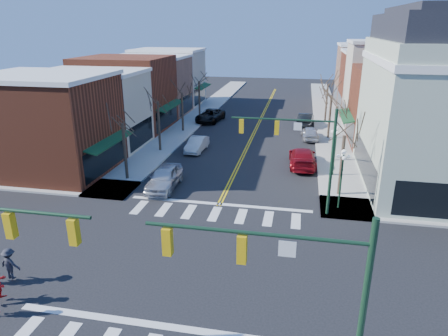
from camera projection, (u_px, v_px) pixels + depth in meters
The scene contains 31 objects.
ground at pixel (190, 265), 21.14m from camera, with size 160.00×160.00×0.00m, color black.
sidewalk_left at pixel (160, 147), 41.16m from camera, with size 3.50×70.00×0.15m, color #9E9B93.
sidewalk_right at pixel (335, 158), 38.01m from camera, with size 3.50×70.00×0.15m, color #9E9B93.
bldg_left_brick_a at pixel (48, 126), 33.43m from camera, with size 10.00×8.50×8.00m, color maroon.
bldg_left_stucco_a at pixel (94, 111), 40.67m from camera, with size 10.00×7.00×7.50m, color #BDB39C.
bldg_left_brick_b at pixel (126, 93), 47.89m from camera, with size 10.00×9.00×8.50m, color maroon.
bldg_left_tan at pixel (151, 86), 55.63m from camera, with size 10.00×7.50×7.80m, color #9F7057.
bldg_left_stucco_b at pixel (169, 78), 62.72m from camera, with size 10.00×8.00×8.20m, color #BDB39C.
bldg_right_brick_a at pixel (403, 108), 40.77m from camera, with size 10.00×8.50×8.00m, color maroon.
bldg_right_stucco at pixel (390, 87), 47.59m from camera, with size 10.00×7.00×10.00m, color #BDB39C.
bldg_right_brick_b at pixel (379, 85), 54.77m from camera, with size 10.00×8.00×8.50m, color maroon.
bldg_right_tan at pixel (370, 76), 62.07m from camera, with size 10.00×8.00×9.00m, color #9F7057.
traffic_mast_near_right at pixel (299, 289), 11.71m from camera, with size 6.60×0.28×7.20m.
traffic_mast_far_right at pixel (303, 147), 25.38m from camera, with size 6.60×0.28×7.20m.
lamppost_corner at pixel (342, 169), 26.51m from camera, with size 0.36×0.36×4.33m.
lamppost_midblock at pixel (336, 143), 32.51m from camera, with size 0.36×0.36×4.33m.
tree_left_a at pixel (125, 152), 32.00m from camera, with size 0.24×0.24×4.76m, color #382B21.
tree_left_b at pixel (159, 127), 39.35m from camera, with size 0.24×0.24×5.04m, color #382B21.
tree_left_c at pixel (182, 113), 46.82m from camera, with size 0.24×0.24×4.55m, color #382B21.
tree_left_d at pixel (199, 99), 54.15m from camera, with size 0.24×0.24×4.90m, color #382B21.
tree_right_a at pixel (341, 166), 29.00m from camera, with size 0.24×0.24×4.62m, color #382B21.
tree_right_b at pixel (335, 135), 36.29m from camera, with size 0.24×0.24×5.18m, color #382B21.
tree_right_c at pixel (330, 118), 43.74m from camera, with size 0.24×0.24×4.83m, color #382B21.
tree_right_d at pixel (326, 104), 51.11m from camera, with size 0.24×0.24×4.97m, color #382B21.
car_left_near at pixel (164, 178), 30.86m from camera, with size 2.04×5.06×1.72m, color silver.
car_left_mid at pixel (197, 144), 40.06m from camera, with size 1.47×4.21×1.39m, color silver.
car_left_far at pixel (210, 116), 52.31m from camera, with size 2.61×5.66×1.57m, color black.
car_right_near at pixel (302, 157), 35.69m from camera, with size 2.30×5.67×1.64m, color maroon.
car_right_mid at pixel (310, 133), 44.12m from camera, with size 1.72×4.27×1.45m, color silver.
car_right_far at pixel (305, 120), 49.96m from camera, with size 1.73×4.95×1.63m, color black.
pedestrian_dark_b at pixel (10, 264), 19.56m from camera, with size 1.06×0.61×1.64m, color #21222A.
Camera 1 is at (5.25, -17.46, 12.01)m, focal length 32.00 mm.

